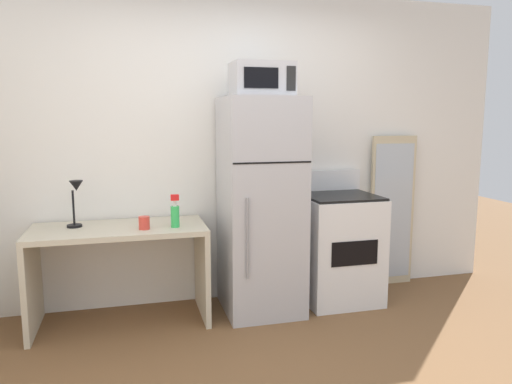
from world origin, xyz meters
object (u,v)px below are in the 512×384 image
desk (120,255)px  spray_bottle (175,214)px  desk_lamp (76,196)px  coffee_mug (144,223)px  oven_range (339,247)px  microwave (262,80)px  leaning_mirror (392,211)px  refrigerator (261,206)px

desk → spray_bottle: size_ratio=5.19×
desk_lamp → coffee_mug: size_ratio=3.72×
spray_bottle → oven_range: 1.45m
oven_range → coffee_mug: bearing=-175.2°
microwave → oven_range: (0.70, 0.05, -1.38)m
leaning_mirror → oven_range: bearing=-158.6°
desk_lamp → coffee_mug: (0.48, -0.19, -0.19)m
microwave → leaning_mirror: (1.35, 0.31, -1.15)m
spray_bottle → leaning_mirror: 2.08m
desk_lamp → coffee_mug: bearing=-21.9°
spray_bottle → leaning_mirror: size_ratio=0.18×
desk_lamp → microwave: bearing=-4.4°
refrigerator → leaning_mirror: refrigerator is taller
spray_bottle → refrigerator: bearing=8.0°
microwave → leaning_mirror: microwave is taller
desk → leaning_mirror: (2.46, 0.27, 0.17)m
desk_lamp → oven_range: 2.17m
spray_bottle → refrigerator: 0.70m
desk_lamp → microwave: (1.40, -0.11, 0.86)m
coffee_mug → microwave: size_ratio=0.21×
desk → oven_range: bearing=0.3°
desk → leaning_mirror: 2.48m
desk_lamp → spray_bottle: (0.71, -0.18, -0.14)m
refrigerator → desk: bearing=179.0°
desk_lamp → spray_bottle: size_ratio=1.42×
refrigerator → oven_range: 0.81m
spray_bottle → microwave: (0.69, 0.08, 1.00)m
coffee_mug → spray_bottle: bearing=2.5°
refrigerator → leaning_mirror: (1.35, 0.28, -0.16)m
desk → coffee_mug: (0.19, -0.13, 0.26)m
coffee_mug → leaning_mirror: leaning_mirror is taller
coffee_mug → microwave: microwave is taller
microwave → desk: bearing=177.9°
refrigerator → microwave: size_ratio=3.74×
desk → spray_bottle: bearing=-15.7°
spray_bottle → oven_range: oven_range is taller
microwave → coffee_mug: bearing=-174.7°
oven_range → leaning_mirror: bearing=21.4°
oven_range → leaning_mirror: 0.74m
desk_lamp → leaning_mirror: 2.77m
oven_range → desk: bearing=-179.7°
refrigerator → desk_lamp: bearing=176.4°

